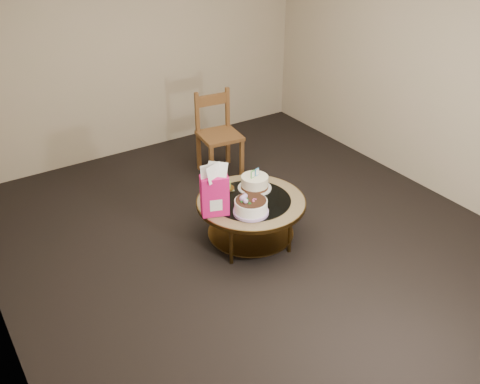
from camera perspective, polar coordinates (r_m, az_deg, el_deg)
ground at (r=5.20m, az=1.14°, el=-5.14°), size 5.00×5.00×0.00m
room_walls at (r=4.48m, az=1.34°, el=11.13°), size 4.52×5.02×2.61m
coffee_table at (r=4.99m, az=1.18°, el=-1.61°), size 1.02×1.02×0.46m
decorated_cake at (r=4.72m, az=1.14°, el=-1.62°), size 0.32×0.32×0.18m
cream_cake at (r=5.09m, az=1.58°, el=1.00°), size 0.32×0.32×0.20m
gift_bag at (r=4.63m, az=-2.74°, el=0.21°), size 0.27×0.23×0.48m
pillar_candle at (r=5.09m, az=-1.35°, el=0.59°), size 0.13×0.13×0.10m
dining_chair at (r=6.20m, az=-2.35°, el=6.26°), size 0.50×0.50×0.96m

